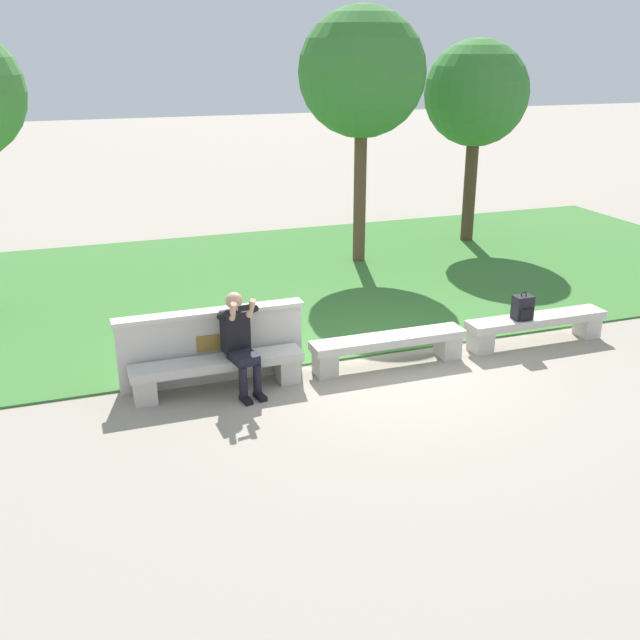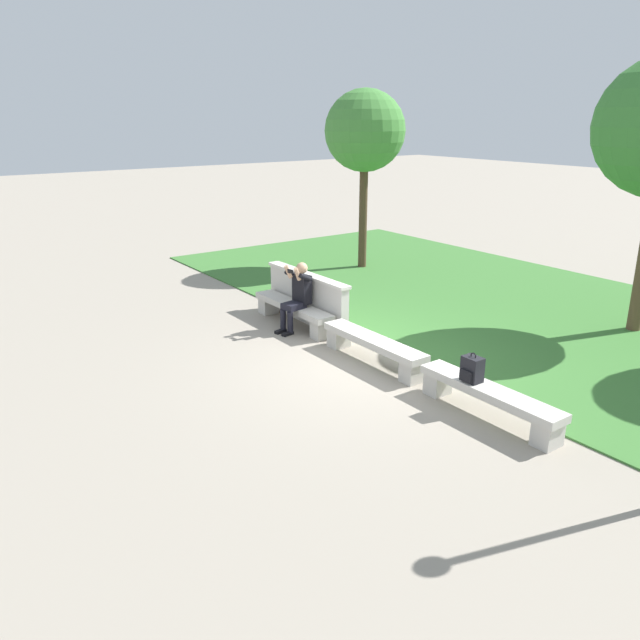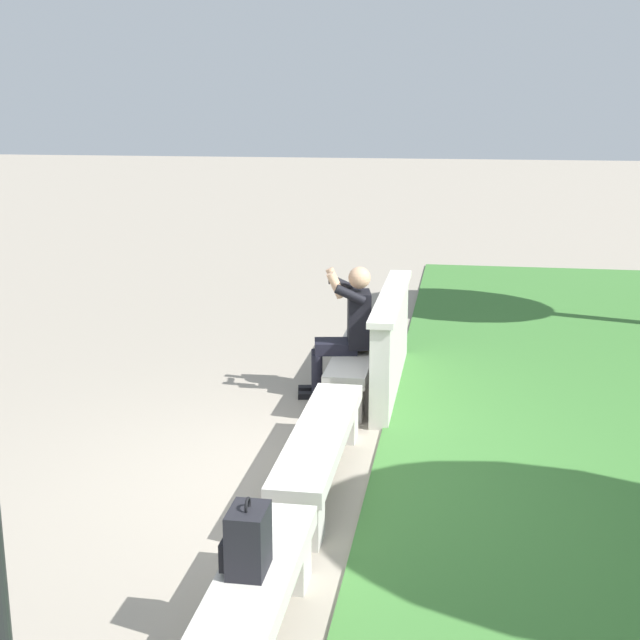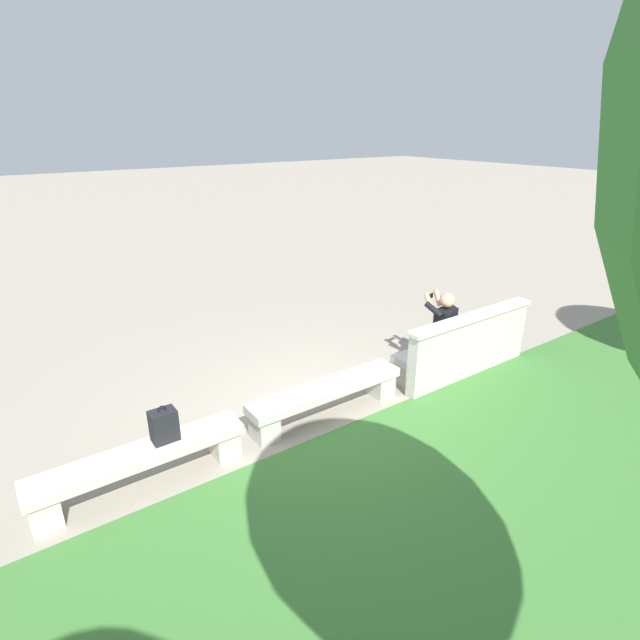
# 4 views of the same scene
# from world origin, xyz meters

# --- Properties ---
(ground_plane) EXTENTS (80.00, 80.00, 0.00)m
(ground_plane) POSITION_xyz_m (0.00, 0.00, 0.00)
(ground_plane) COLOR gray
(grass_strip) EXTENTS (19.17, 8.00, 0.03)m
(grass_strip) POSITION_xyz_m (0.00, 4.38, 0.01)
(grass_strip) COLOR #3D7533
(grass_strip) RESTS_ON ground
(bench_main) EXTENTS (2.27, 0.40, 0.45)m
(bench_main) POSITION_xyz_m (-2.45, 0.00, 0.31)
(bench_main) COLOR beige
(bench_main) RESTS_ON ground
(bench_near) EXTENTS (2.27, 0.40, 0.45)m
(bench_near) POSITION_xyz_m (0.00, 0.00, 0.31)
(bench_near) COLOR beige
(bench_near) RESTS_ON ground
(bench_mid) EXTENTS (2.27, 0.40, 0.45)m
(bench_mid) POSITION_xyz_m (2.45, 0.00, 0.31)
(bench_mid) COLOR beige
(bench_mid) RESTS_ON ground
(backrest_wall_with_plaque) EXTENTS (2.54, 0.24, 1.01)m
(backrest_wall_with_plaque) POSITION_xyz_m (-2.45, 0.34, 0.52)
(backrest_wall_with_plaque) COLOR beige
(backrest_wall_with_plaque) RESTS_ON ground
(person_photographer) EXTENTS (0.52, 0.77, 1.32)m
(person_photographer) POSITION_xyz_m (-2.17, -0.08, 0.74)
(person_photographer) COLOR black
(person_photographer) RESTS_ON ground
(backpack) EXTENTS (0.28, 0.24, 0.43)m
(backpack) POSITION_xyz_m (2.15, -0.04, 0.63)
(backpack) COLOR black
(backpack) RESTS_ON bench_mid
(tree_left_background) EXTENTS (2.49, 2.49, 5.04)m
(tree_left_background) POSITION_xyz_m (1.69, 5.18, 3.76)
(tree_left_background) COLOR brown
(tree_left_background) RESTS_ON ground
(tree_right_background) EXTENTS (2.28, 2.28, 4.44)m
(tree_right_background) POSITION_xyz_m (4.71, 5.95, 3.27)
(tree_right_background) COLOR #4C3826
(tree_right_background) RESTS_ON ground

